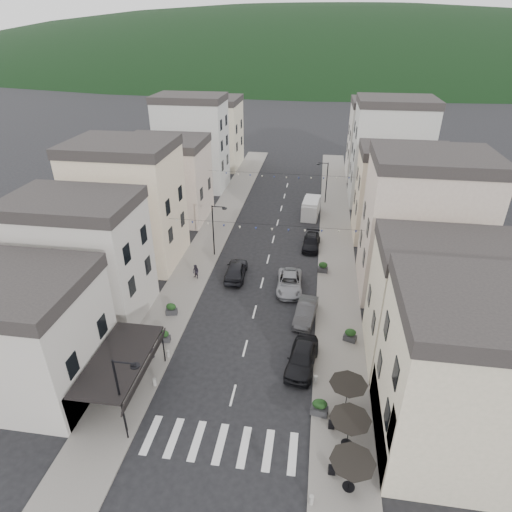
{
  "coord_description": "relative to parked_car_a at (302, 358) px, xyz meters",
  "views": [
    {
      "loc": [
        4.82,
        -15.21,
        22.92
      ],
      "look_at": [
        -0.49,
        20.14,
        3.5
      ],
      "focal_mm": 30.0,
      "sensor_mm": 36.0,
      "label": 1
    }
  ],
  "objects": [
    {
      "name": "ground",
      "position": [
        -4.6,
        -9.6,
        -0.86
      ],
      "size": [
        700.0,
        700.0,
        0.0
      ],
      "primitive_type": "plane",
      "color": "black",
      "rests_on": "ground"
    },
    {
      "name": "sidewalk_left",
      "position": [
        -12.1,
        22.4,
        -0.8
      ],
      "size": [
        4.0,
        76.0,
        0.12
      ],
      "primitive_type": "cube",
      "color": "slate",
      "rests_on": "ground"
    },
    {
      "name": "sidewalk_right",
      "position": [
        2.9,
        22.4,
        -0.8
      ],
      "size": [
        4.0,
        76.0,
        0.12
      ],
      "primitive_type": "cube",
      "color": "slate",
      "rests_on": "ground"
    },
    {
      "name": "hill_backdrop",
      "position": [
        -4.6,
        290.4,
        -0.86
      ],
      "size": [
        640.0,
        360.0,
        70.0
      ],
      "primitive_type": "ellipsoid",
      "color": "black",
      "rests_on": "ground"
    },
    {
      "name": "boutique_building",
      "position": [
        -20.1,
        -4.6,
        3.14
      ],
      "size": [
        12.0,
        8.0,
        8.0
      ],
      "primitive_type": "cube",
      "color": "beige",
      "rests_on": "ground"
    },
    {
      "name": "bistro_building",
      "position": [
        9.9,
        -5.6,
        4.14
      ],
      "size": [
        10.0,
        8.0,
        10.0
      ],
      "primitive_type": "cube",
      "color": "beige",
      "rests_on": "ground"
    },
    {
      "name": "boutique_awning",
      "position": [
        -11.85,
        -4.6,
        2.25
      ],
      "size": [
        3.77,
        7.5,
        3.28
      ],
      "color": "black",
      "rests_on": "ground"
    },
    {
      "name": "buildings_row_left",
      "position": [
        -19.1,
        28.15,
        5.26
      ],
      "size": [
        10.2,
        54.16,
        14.0
      ],
      "color": "beige",
      "rests_on": "ground"
    },
    {
      "name": "buildings_row_right",
      "position": [
        9.9,
        26.99,
        5.46
      ],
      "size": [
        10.2,
        54.16,
        14.5
      ],
      "color": "beige",
      "rests_on": "ground"
    },
    {
      "name": "cafe_terrace",
      "position": [
        3.1,
        -6.8,
        1.5
      ],
      "size": [
        2.5,
        8.1,
        2.53
      ],
      "color": "black",
      "rests_on": "ground"
    },
    {
      "name": "streetlamp_left_near",
      "position": [
        -10.42,
        -7.6,
        2.84
      ],
      "size": [
        1.7,
        0.56,
        6.0
      ],
      "color": "black",
      "rests_on": "ground"
    },
    {
      "name": "streetlamp_left_far",
      "position": [
        -10.42,
        16.4,
        2.84
      ],
      "size": [
        1.7,
        0.56,
        6.0
      ],
      "color": "black",
      "rests_on": "ground"
    },
    {
      "name": "streetlamp_right_far",
      "position": [
        1.22,
        34.4,
        2.84
      ],
      "size": [
        1.7,
        0.56,
        6.0
      ],
      "color": "black",
      "rests_on": "ground"
    },
    {
      "name": "bollards",
      "position": [
        -4.6,
        -4.1,
        -0.44
      ],
      "size": [
        11.66,
        10.26,
        0.6
      ],
      "color": "gray",
      "rests_on": "ground"
    },
    {
      "name": "bunting_near",
      "position": [
        -4.6,
        12.4,
        4.79
      ],
      "size": [
        19.0,
        0.28,
        0.62
      ],
      "color": "black",
      "rests_on": "ground"
    },
    {
      "name": "bunting_far",
      "position": [
        -4.6,
        28.4,
        4.79
      ],
      "size": [
        19.0,
        0.28,
        0.62
      ],
      "color": "black",
      "rests_on": "ground"
    },
    {
      "name": "parked_car_a",
      "position": [
        0.0,
        0.0,
        0.0
      ],
      "size": [
        2.66,
        5.27,
        1.72
      ],
      "primitive_type": "imported",
      "rotation": [
        0.0,
        0.0,
        -0.13
      ],
      "color": "black",
      "rests_on": "ground"
    },
    {
      "name": "parked_car_b",
      "position": [
        0.0,
        6.02,
        -0.11
      ],
      "size": [
        2.16,
        4.73,
        1.5
      ],
      "primitive_type": "imported",
      "rotation": [
        0.0,
        0.0,
        -0.13
      ],
      "color": "#363639",
      "rests_on": "ground"
    },
    {
      "name": "parked_car_c",
      "position": [
        -1.8,
        10.65,
        -0.13
      ],
      "size": [
        2.7,
        5.38,
        1.46
      ],
      "primitive_type": "imported",
      "rotation": [
        0.0,
        0.0,
        0.05
      ],
      "color": "gray",
      "rests_on": "ground"
    },
    {
      "name": "parked_car_d",
      "position": [
        0.0,
        19.93,
        -0.18
      ],
      "size": [
        2.12,
        4.76,
        1.36
      ],
      "primitive_type": "imported",
      "rotation": [
        0.0,
        0.0,
        -0.05
      ],
      "color": "black",
      "rests_on": "ground"
    },
    {
      "name": "parked_car_e",
      "position": [
        -7.4,
        12.1,
        -0.03
      ],
      "size": [
        2.14,
        4.96,
        1.67
      ],
      "primitive_type": "imported",
      "rotation": [
        0.0,
        0.0,
        3.18
      ],
      "color": "black",
      "rests_on": "ground"
    },
    {
      "name": "delivery_van",
      "position": [
        -0.41,
        29.36,
        0.36
      ],
      "size": [
        2.47,
        5.33,
        2.48
      ],
      "rotation": [
        0.0,
        0.0,
        -0.08
      ],
      "color": "#BCBBBD",
      "rests_on": "ground"
    },
    {
      "name": "pedestrian_a",
      "position": [
        -11.55,
        -0.77,
        0.13
      ],
      "size": [
        0.72,
        0.56,
        1.75
      ],
      "primitive_type": "imported",
      "rotation": [
        0.0,
        0.0,
        -0.25
      ],
      "color": "black",
      "rests_on": "sidewalk_left"
    },
    {
      "name": "pedestrian_b",
      "position": [
        -11.34,
        11.1,
        0.02
      ],
      "size": [
        0.92,
        0.85,
        1.53
      ],
      "primitive_type": "imported",
      "rotation": [
        0.0,
        0.0,
        -0.47
      ],
      "color": "#25212C",
      "rests_on": "sidewalk_left"
    },
    {
      "name": "planter_la",
      "position": [
        -11.23,
        1.16,
        -0.22
      ],
      "size": [
        1.01,
        0.65,
        1.07
      ],
      "rotation": [
        0.0,
        0.0,
        0.13
      ],
      "color": "#313134",
      "rests_on": "sidewalk_left"
    },
    {
      "name": "planter_lb",
      "position": [
        -11.84,
        4.83,
        -0.19
      ],
      "size": [
        1.09,
        0.74,
        1.12
      ],
      "rotation": [
        0.0,
        0.0,
        0.2
      ],
      "color": "#2D2E30",
      "rests_on": "sidewalk_left"
    },
    {
      "name": "planter_ra",
      "position": [
        1.4,
        -4.45,
        -0.13
      ],
      "size": [
        1.22,
        0.82,
        1.26
      ],
      "rotation": [
        0.0,
        0.0,
        -0.19
      ],
      "color": "#2F2F32",
      "rests_on": "sidewalk_right"
    },
    {
      "name": "planter_rb",
      "position": [
        3.73,
        3.49,
        -0.18
      ],
      "size": [
        1.16,
        0.88,
        1.15
      ],
      "rotation": [
        0.0,
        0.0,
        -0.35
      ],
      "color": "#2D2D30",
      "rests_on": "sidewalk_right"
    },
    {
      "name": "planter_rc",
      "position": [
        1.4,
        14.29,
        -0.18
      ],
      "size": [
        1.07,
        0.63,
        1.16
      ],
      "rotation": [
        0.0,
        0.0,
        -0.06
      ],
      "color": "#2D2D30",
      "rests_on": "sidewalk_right"
    }
  ]
}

